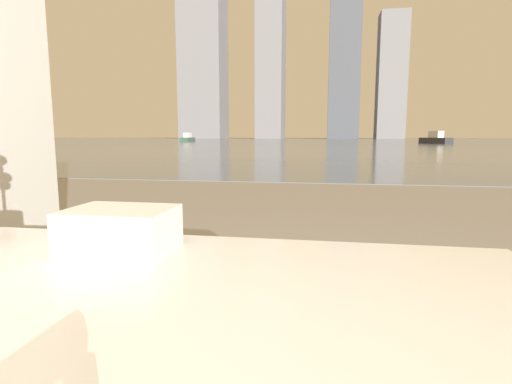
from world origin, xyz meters
name	(u,v)px	position (x,y,z in m)	size (l,w,h in m)	color
towel_stack	(120,230)	(-0.10, 0.91, 0.58)	(0.28, 0.21, 0.12)	silver
harbor_water	(322,141)	(0.00, 62.00, 0.01)	(180.00, 110.00, 0.01)	slate
harbor_boat_1	(436,139)	(12.02, 45.24, 0.48)	(2.92, 3.64, 1.33)	#2D2D33
harbor_boat_2	(188,139)	(-18.73, 54.31, 0.45)	(1.14, 3.31, 1.24)	#335647
skyline_tower_0	(203,52)	(-35.72, 118.00, 25.49)	(12.56, 11.44, 50.98)	slate
skyline_tower_1	(271,35)	(-15.45, 118.00, 29.41)	(7.42, 12.68, 58.81)	slate
skyline_tower_2	(345,45)	(5.23, 118.00, 25.87)	(8.45, 10.50, 51.75)	#4C515B
skyline_tower_3	(391,77)	(18.11, 118.00, 16.92)	(7.58, 7.43, 33.83)	slate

